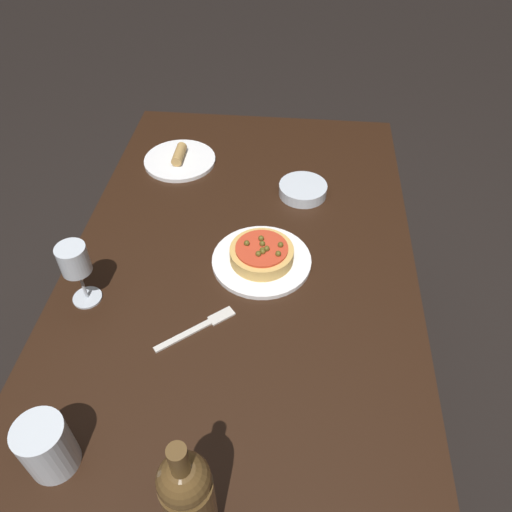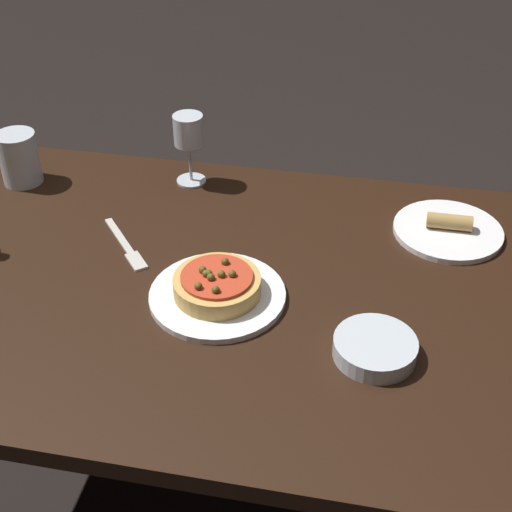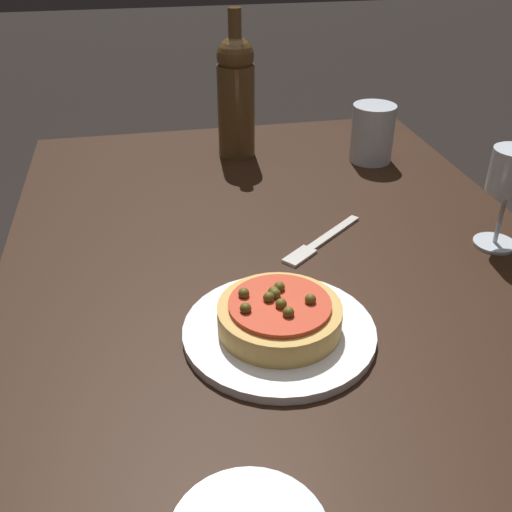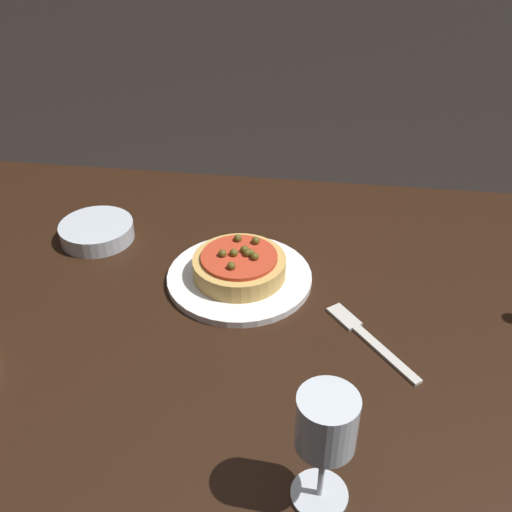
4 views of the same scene
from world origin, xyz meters
The scene contains 10 objects.
ground_plane centered at (0.00, 0.00, 0.00)m, with size 14.00×14.00×0.00m, color black.
dining_table centered at (0.00, 0.00, 0.62)m, with size 1.48×0.85×0.70m.
dinner_plate centered at (-0.04, 0.05, 0.71)m, with size 0.24×0.24×0.01m.
pizza centered at (-0.04, 0.05, 0.74)m, with size 0.15×0.15×0.05m.
wine_glass centered at (0.12, -0.33, 0.82)m, with size 0.07×0.07×0.16m.
wine_bottle centered at (0.57, 0.00, 0.83)m, with size 0.08×0.08×0.29m.
water_cup centered at (0.48, -0.26, 0.76)m, with size 0.09×0.09×0.12m.
side_bowl centered at (-0.32, 0.14, 0.72)m, with size 0.13×0.13×0.03m.
fork centered at (0.17, -0.06, 0.71)m, with size 0.14×0.16×0.00m.
side_plate centered at (-0.44, -0.24, 0.71)m, with size 0.22×0.22×0.04m.
Camera 1 is at (0.81, 0.12, 1.57)m, focal length 35.00 mm.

